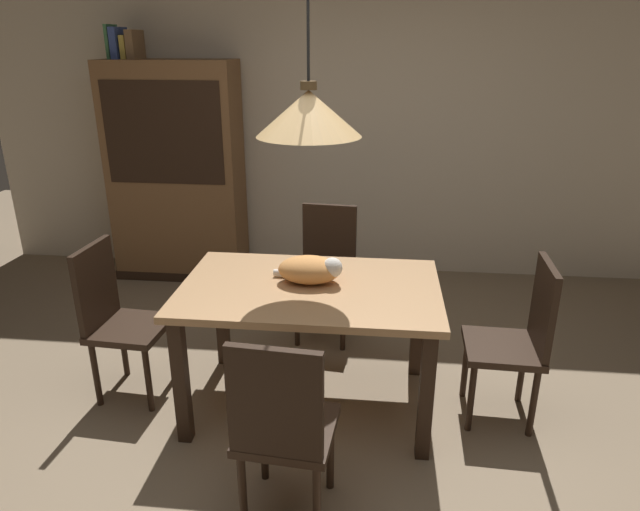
# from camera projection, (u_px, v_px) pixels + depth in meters

# --- Properties ---
(ground) EXTENTS (10.00, 10.00, 0.00)m
(ground) POSITION_uv_depth(u_px,v_px,m) (310.00, 458.00, 2.86)
(ground) COLOR #847056
(back_wall) EXTENTS (6.40, 0.10, 2.90)m
(back_wall) POSITION_uv_depth(u_px,v_px,m) (347.00, 108.00, 4.81)
(back_wall) COLOR beige
(back_wall) RESTS_ON ground
(dining_table) EXTENTS (1.40, 0.90, 0.75)m
(dining_table) POSITION_uv_depth(u_px,v_px,m) (310.00, 303.00, 3.08)
(dining_table) COLOR tan
(dining_table) RESTS_ON ground
(chair_right_side) EXTENTS (0.42, 0.42, 0.93)m
(chair_right_side) POSITION_uv_depth(u_px,v_px,m) (519.00, 336.00, 3.01)
(chair_right_side) COLOR black
(chair_right_side) RESTS_ON ground
(chair_far_back) EXTENTS (0.44, 0.44, 0.93)m
(chair_far_back) POSITION_uv_depth(u_px,v_px,m) (327.00, 266.00, 3.94)
(chair_far_back) COLOR black
(chair_far_back) RESTS_ON ground
(chair_near_front) EXTENTS (0.43, 0.43, 0.93)m
(chair_near_front) POSITION_uv_depth(u_px,v_px,m) (283.00, 425.00, 2.31)
(chair_near_front) COLOR black
(chair_near_front) RESTS_ON ground
(chair_left_side) EXTENTS (0.43, 0.43, 0.93)m
(chair_left_side) POSITION_uv_depth(u_px,v_px,m) (116.00, 315.00, 3.24)
(chair_left_side) COLOR black
(chair_left_side) RESTS_ON ground
(cat_sleeping) EXTENTS (0.39, 0.22, 0.16)m
(cat_sleeping) POSITION_uv_depth(u_px,v_px,m) (311.00, 270.00, 3.05)
(cat_sleeping) COLOR #E59951
(cat_sleeping) RESTS_ON dining_table
(pendant_lamp) EXTENTS (0.52, 0.52, 1.30)m
(pendant_lamp) POSITION_uv_depth(u_px,v_px,m) (309.00, 113.00, 2.71)
(pendant_lamp) COLOR #E5B775
(hutch_bookcase) EXTENTS (1.12, 0.45, 1.85)m
(hutch_bookcase) POSITION_uv_depth(u_px,v_px,m) (177.00, 177.00, 4.84)
(hutch_bookcase) COLOR brown
(hutch_bookcase) RESTS_ON ground
(book_green_slim) EXTENTS (0.03, 0.20, 0.26)m
(book_green_slim) POSITION_uv_depth(u_px,v_px,m) (112.00, 42.00, 4.50)
(book_green_slim) COLOR #427A4C
(book_green_slim) RESTS_ON hutch_bookcase
(book_blue_wide) EXTENTS (0.06, 0.24, 0.24)m
(book_blue_wide) POSITION_uv_depth(u_px,v_px,m) (119.00, 43.00, 4.50)
(book_blue_wide) COLOR #384C93
(book_blue_wide) RESTS_ON hutch_bookcase
(book_yellow_short) EXTENTS (0.04, 0.20, 0.18)m
(book_yellow_short) POSITION_uv_depth(u_px,v_px,m) (127.00, 47.00, 4.50)
(book_yellow_short) COLOR gold
(book_yellow_short) RESTS_ON hutch_bookcase
(book_brown_thick) EXTENTS (0.06, 0.24, 0.22)m
(book_brown_thick) POSITION_uv_depth(u_px,v_px,m) (135.00, 44.00, 4.49)
(book_brown_thick) COLOR brown
(book_brown_thick) RESTS_ON hutch_bookcase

